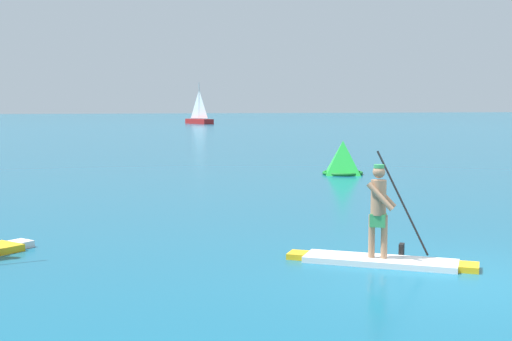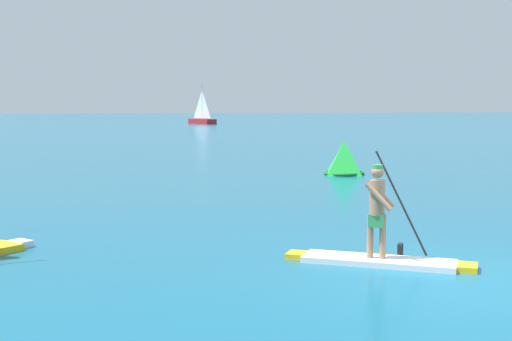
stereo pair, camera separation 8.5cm
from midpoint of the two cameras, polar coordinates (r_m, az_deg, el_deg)
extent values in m
plane|color=#145B7A|center=(11.19, 16.45, -8.67)|extent=(440.00, 440.00, 0.00)
cube|color=white|center=(13.82, -18.87, -5.78)|extent=(0.51, 0.52, 0.13)
cube|color=white|center=(11.91, 10.37, -7.43)|extent=(2.49, 2.08, 0.10)
cube|color=yellow|center=(11.80, 17.39, -7.71)|extent=(0.55, 0.59, 0.10)
cube|color=yellow|center=(12.20, 3.60, -7.04)|extent=(0.51, 0.53, 0.10)
cylinder|color=#997051|center=(11.82, 10.70, -5.45)|extent=(0.11, 0.11, 0.74)
cylinder|color=#997051|center=(11.85, 9.68, -5.41)|extent=(0.11, 0.11, 0.74)
cube|color=#338C4C|center=(11.78, 10.22, -4.09)|extent=(0.34, 0.33, 0.22)
cylinder|color=#997051|center=(11.73, 10.25, -2.23)|extent=(0.26, 0.26, 0.59)
sphere|color=#997051|center=(11.68, 10.28, -0.13)|extent=(0.21, 0.21, 0.21)
cylinder|color=#338C4C|center=(11.67, 10.29, 0.34)|extent=(0.18, 0.18, 0.06)
cylinder|color=#997051|center=(11.86, 10.60, -1.98)|extent=(0.41, 0.34, 0.50)
cylinder|color=#997051|center=(11.57, 10.38, -2.16)|extent=(0.41, 0.34, 0.50)
cylinder|color=black|center=(12.14, 12.19, -2.66)|extent=(0.75, 0.58, 1.81)
cube|color=black|center=(12.30, 12.11, -6.72)|extent=(0.18, 0.21, 0.32)
pyramid|color=green|center=(26.87, 7.44, 1.07)|extent=(1.75, 1.75, 1.32)
torus|color=#167226|center=(26.92, 7.42, -0.20)|extent=(1.58, 1.58, 0.12)
cube|color=#A51E1E|center=(100.11, -4.48, 4.10)|extent=(3.14, 5.85, 0.73)
cylinder|color=#B2B2B7|center=(100.08, -4.50, 5.82)|extent=(0.12, 0.12, 5.27)
pyramid|color=white|center=(100.08, -4.49, 5.55)|extent=(1.37, 2.22, 4.13)
camera|label=1|loc=(0.04, -89.86, 0.01)|focal=48.05mm
camera|label=2|loc=(0.04, 90.14, -0.01)|focal=48.05mm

